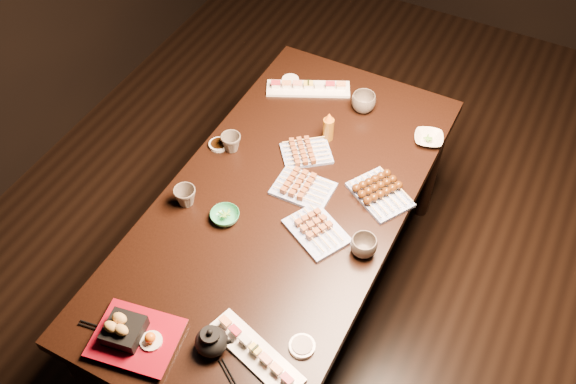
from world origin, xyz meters
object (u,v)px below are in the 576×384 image
object	(u,v)px
yakitori_plate_center	(303,185)
condiment_bottle	(328,126)
tempura_tray	(134,333)
edamame_bowl_green	(225,216)
sushi_platter_near	(255,351)
sushi_platter_far	(308,86)
teacup_far_left	(231,143)
teacup_mid_right	(364,246)
dining_table	(283,259)
teacup_near_left	(185,197)
edamame_bowl_cream	(429,139)
teacup_far_right	(364,103)
yakitori_plate_left	(307,150)
yakitori_plate_right	(317,228)
teapot	(211,339)

from	to	relation	value
yakitori_plate_center	condiment_bottle	world-z (taller)	condiment_bottle
tempura_tray	edamame_bowl_green	bearing A→B (deg)	80.19
sushi_platter_near	condiment_bottle	size ratio (longest dim) A/B	2.57
sushi_platter_far	teacup_far_left	world-z (taller)	teacup_far_left
teacup_mid_right	teacup_far_left	xyz separation A→B (m)	(-0.70, 0.23, 0.00)
dining_table	tempura_tray	xyz separation A→B (m)	(-0.15, -0.74, 0.43)
yakitori_plate_center	teacup_near_left	distance (m)	0.46
teacup_mid_right	dining_table	bearing A→B (deg)	169.81
sushi_platter_far	edamame_bowl_cream	world-z (taller)	sushi_platter_far
teacup_far_right	condiment_bottle	xyz separation A→B (m)	(-0.06, -0.23, 0.03)
sushi_platter_near	condiment_bottle	world-z (taller)	condiment_bottle
yakitori_plate_left	sushi_platter_near	bearing A→B (deg)	-112.41
dining_table	yakitori_plate_left	xyz separation A→B (m)	(-0.03, 0.28, 0.40)
yakitori_plate_center	edamame_bowl_cream	bearing A→B (deg)	53.65
dining_table	teacup_mid_right	world-z (taller)	teacup_mid_right
sushi_platter_near	yakitori_plate_right	size ratio (longest dim) A/B	1.60
sushi_platter_near	condiment_bottle	distance (m)	1.04
sushi_platter_far	yakitori_plate_center	bearing A→B (deg)	88.56
teacup_near_left	condiment_bottle	xyz separation A→B (m)	(0.34, 0.58, 0.03)
teacup_near_left	sushi_platter_far	bearing A→B (deg)	81.43
edamame_bowl_cream	tempura_tray	distance (m)	1.44
yakitori_plate_right	edamame_bowl_green	bearing A→B (deg)	-134.99
sushi_platter_near	tempura_tray	bearing A→B (deg)	-142.86
teacup_far_left	sushi_platter_far	bearing A→B (deg)	76.56
teacup_far_left	teacup_far_right	xyz separation A→B (m)	(0.39, 0.48, 0.00)
teacup_near_left	teacup_far_right	xyz separation A→B (m)	(0.40, 0.81, 0.00)
sushi_platter_far	yakitori_plate_right	xyz separation A→B (m)	(0.39, -0.72, 0.01)
sushi_platter_near	sushi_platter_far	bearing A→B (deg)	125.77
sushi_platter_near	teacup_far_left	world-z (taller)	teacup_far_left
yakitori_plate_right	tempura_tray	xyz separation A→B (m)	(-0.33, -0.68, 0.02)
teacup_far_left	teapot	xyz separation A→B (m)	(0.41, -0.81, 0.02)
sushi_platter_far	teacup_mid_right	distance (m)	0.92
dining_table	sushi_platter_near	world-z (taller)	sushi_platter_near
yakitori_plate_right	teacup_near_left	bearing A→B (deg)	-140.34
tempura_tray	sushi_platter_near	bearing A→B (deg)	10.03
sushi_platter_near	yakitori_plate_right	bearing A→B (deg)	111.08
sushi_platter_far	yakitori_plate_right	size ratio (longest dim) A/B	1.65
tempura_tray	teapot	xyz separation A→B (m)	(0.24, 0.09, 0.00)
yakitori_plate_center	yakitori_plate_left	xyz separation A→B (m)	(-0.08, 0.18, -0.00)
yakitori_plate_right	teapot	distance (m)	0.59
yakitori_plate_right	condiment_bottle	world-z (taller)	condiment_bottle
edamame_bowl_cream	condiment_bottle	xyz separation A→B (m)	(-0.39, -0.18, 0.06)
sushi_platter_far	teacup_far_right	size ratio (longest dim) A/B	3.56
yakitori_plate_right	edamame_bowl_green	size ratio (longest dim) A/B	2.06
edamame_bowl_green	yakitori_plate_left	bearing A→B (deg)	74.54
edamame_bowl_cream	teapot	bearing A→B (deg)	-104.08
edamame_bowl_green	sushi_platter_near	bearing A→B (deg)	-49.07
edamame_bowl_green	condiment_bottle	world-z (taller)	condiment_bottle
yakitori_plate_right	yakitori_plate_left	size ratio (longest dim) A/B	1.14
teacup_near_left	teacup_mid_right	size ratio (longest dim) A/B	0.89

